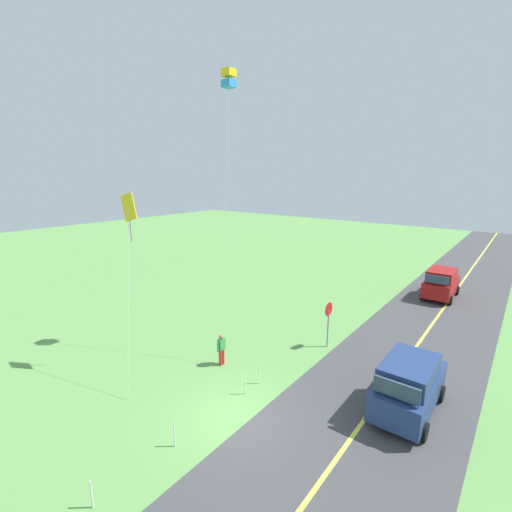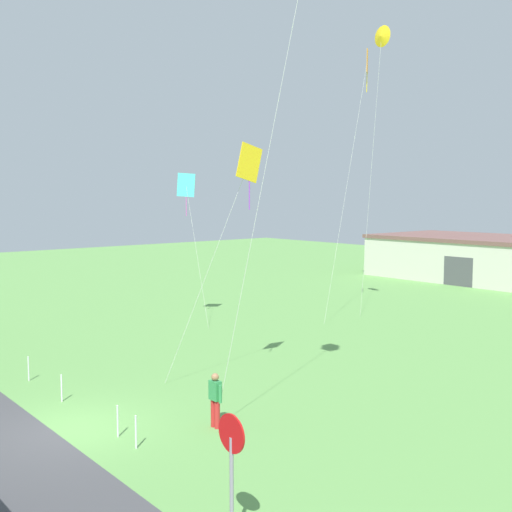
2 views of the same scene
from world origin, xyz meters
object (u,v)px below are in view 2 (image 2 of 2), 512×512
object	(u,v)px
person_adult_near	(215,398)
kite_blue_mid	(248,167)
kite_green_far	(366,68)
kite_pink_drift	(186,187)
warehouse_distant	(492,259)
stop_sign	(232,453)
kite_yellow_high	(381,38)

from	to	relation	value
person_adult_near	kite_blue_mid	bearing A→B (deg)	116.58
kite_green_far	kite_pink_drift	xyz separation A→B (m)	(-5.06, -8.12, -6.34)
kite_blue_mid	warehouse_distant	size ratio (longest dim) A/B	0.46
person_adult_near	warehouse_distant	bearing A→B (deg)	96.81
kite_blue_mid	kite_green_far	bearing A→B (deg)	112.67
stop_sign	kite_yellow_high	world-z (taller)	kite_yellow_high
stop_sign	kite_blue_mid	world-z (taller)	kite_blue_mid
warehouse_distant	stop_sign	bearing A→B (deg)	-67.86
kite_yellow_high	warehouse_distant	distance (m)	24.23
person_adult_near	kite_yellow_high	world-z (taller)	kite_yellow_high
kite_yellow_high	kite_green_far	world-z (taller)	kite_yellow_high
stop_sign	kite_pink_drift	bearing A→B (deg)	148.38
stop_sign	kite_yellow_high	distance (m)	25.94
warehouse_distant	kite_blue_mid	bearing A→B (deg)	-75.34
stop_sign	kite_blue_mid	bearing A→B (deg)	138.52
person_adult_near	kite_pink_drift	xyz separation A→B (m)	(-12.69, 7.59, 6.28)
kite_green_far	kite_blue_mid	bearing A→B (deg)	-67.33
kite_blue_mid	kite_green_far	world-z (taller)	kite_green_far
person_adult_near	kite_blue_mid	world-z (taller)	kite_blue_mid
kite_blue_mid	kite_green_far	distance (m)	14.70
kite_green_far	warehouse_distant	distance (m)	23.47
person_adult_near	kite_green_far	distance (m)	21.54
kite_green_far	warehouse_distant	bearing A→B (deg)	99.34
kite_blue_mid	kite_yellow_high	xyz separation A→B (m)	(-4.33, 12.57, 7.22)
stop_sign	kite_yellow_high	xyz separation A→B (m)	(-11.71, 19.10, 13.07)
person_adult_near	kite_blue_mid	xyz separation A→B (m)	(-2.43, 3.25, 6.79)
stop_sign	kite_green_far	size ratio (longest dim) A/B	0.18
kite_green_far	kite_pink_drift	bearing A→B (deg)	-121.95
kite_blue_mid	kite_yellow_high	world-z (taller)	kite_yellow_high
kite_green_far	warehouse_distant	xyz separation A→B (m)	(-3.30, 20.06, -11.73)
stop_sign	person_adult_near	xyz separation A→B (m)	(-4.95, 3.27, -0.94)
kite_pink_drift	kite_yellow_high	bearing A→B (deg)	54.22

